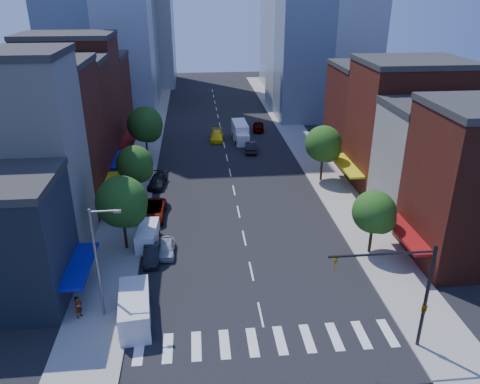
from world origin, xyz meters
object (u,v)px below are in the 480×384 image
object	(u,v)px
cargo_van_far	(148,236)
pedestrian_near	(78,307)
parked_car_front	(167,248)
traffic_car_far	(258,126)
box_truck	(240,132)
parked_car_rear	(157,181)
cargo_van_near	(135,310)
pedestrian_far	(124,222)
traffic_car_oncoming	(251,147)
parked_car_third	(152,211)
taxi	(217,136)
parked_car_second	(151,254)

from	to	relation	value
cargo_van_far	pedestrian_near	size ratio (longest dim) A/B	2.52
parked_car_front	pedestrian_near	size ratio (longest dim) A/B	2.07
traffic_car_far	box_truck	distance (m)	6.65
cargo_van_far	box_truck	distance (m)	34.78
parked_car_front	box_truck	size ratio (longest dim) A/B	0.52
pedestrian_near	box_truck	bearing A→B (deg)	12.98
parked_car_rear	cargo_van_near	xyz separation A→B (m)	(0.02, -26.29, 0.48)
box_truck	pedestrian_near	world-z (taller)	box_truck
pedestrian_far	cargo_van_near	bearing A→B (deg)	20.50
traffic_car_oncoming	parked_car_third	bearing A→B (deg)	64.75
parked_car_front	taxi	size ratio (longest dim) A/B	0.75
parked_car_rear	traffic_car_far	world-z (taller)	traffic_car_far
cargo_van_far	box_truck	size ratio (longest dim) A/B	0.63
parked_car_third	pedestrian_near	size ratio (longest dim) A/B	3.22
taxi	traffic_car_oncoming	size ratio (longest dim) A/B	1.07
parked_car_second	taxi	size ratio (longest dim) A/B	0.78
taxi	pedestrian_near	size ratio (longest dim) A/B	2.77
pedestrian_far	parked_car_front	bearing A→B (deg)	51.32
taxi	pedestrian_near	distance (m)	45.60
parked_car_front	parked_car_third	xyz separation A→B (m)	(-1.89, 7.64, 0.17)
traffic_car_far	taxi	bearing A→B (deg)	40.62
parked_car_second	pedestrian_near	distance (m)	9.18
parked_car_rear	pedestrian_far	size ratio (longest dim) A/B	3.01
parked_car_front	parked_car_third	bearing A→B (deg)	104.20
parked_car_front	parked_car_second	distance (m)	1.69
taxi	traffic_car_oncoming	bearing A→B (deg)	-47.53
pedestrian_near	parked_car_front	bearing A→B (deg)	-1.13
parked_car_third	cargo_van_near	distance (m)	17.41
traffic_car_far	pedestrian_far	world-z (taller)	pedestrian_far
cargo_van_near	traffic_car_oncoming	world-z (taller)	cargo_van_near
traffic_car_oncoming	cargo_van_far	bearing A→B (deg)	70.67
parked_car_rear	traffic_car_oncoming	xyz separation A→B (m)	(13.39, 12.19, 0.11)
traffic_car_oncoming	box_truck	world-z (taller)	box_truck
traffic_car_oncoming	pedestrian_far	world-z (taller)	pedestrian_far
taxi	traffic_car_far	distance (m)	8.97
cargo_van_far	parked_car_rear	bearing A→B (deg)	93.84
parked_car_second	parked_car_third	world-z (taller)	parked_car_third
traffic_car_oncoming	pedestrian_near	world-z (taller)	pedestrian_near
cargo_van_far	pedestrian_near	world-z (taller)	pedestrian_near
taxi	box_truck	bearing A→B (deg)	-4.14
pedestrian_near	parked_car_rear	bearing A→B (deg)	24.37
parked_car_rear	taxi	bearing A→B (deg)	72.24
box_truck	parked_car_front	bearing A→B (deg)	-108.63
parked_car_third	taxi	size ratio (longest dim) A/B	1.16
cargo_van_near	traffic_car_oncoming	size ratio (longest dim) A/B	1.20
cargo_van_far	pedestrian_far	world-z (taller)	cargo_van_far
parked_car_rear	parked_car_second	bearing A→B (deg)	-81.19
cargo_van_far	taxi	bearing A→B (deg)	79.46
cargo_van_far	traffic_car_oncoming	size ratio (longest dim) A/B	0.97
parked_car_second	traffic_car_far	distance (m)	43.73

